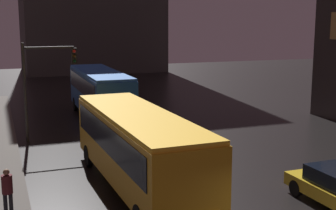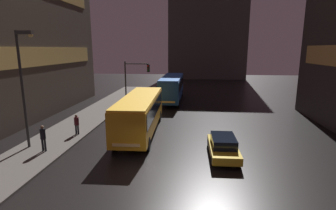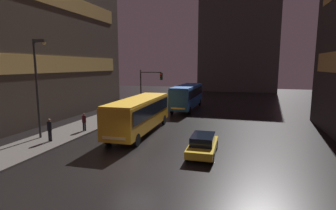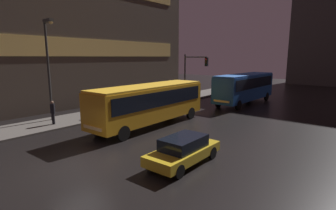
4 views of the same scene
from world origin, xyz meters
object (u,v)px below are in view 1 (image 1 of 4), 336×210
Objects in this scene: bus_far at (100,90)px; pedestrian_near at (7,188)px; traffic_light_main at (44,74)px; bus_near at (138,143)px.

pedestrian_near is (-6.53, -15.23, -0.96)m from bus_far.
traffic_light_main is at bearing -86.05° from pedestrian_near.
traffic_light_main is (-4.10, -4.51, 1.70)m from bus_far.
bus_near is 1.01× the size of bus_far.
pedestrian_near is at bearing 67.44° from bus_far.
bus_far is at bearing 47.75° from traffic_light_main.
bus_near is 14.13m from bus_far.
bus_near is 10.05m from traffic_light_main.
bus_far is 6.44× the size of pedestrian_near.
pedestrian_near is at bearing 11.75° from bus_near.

